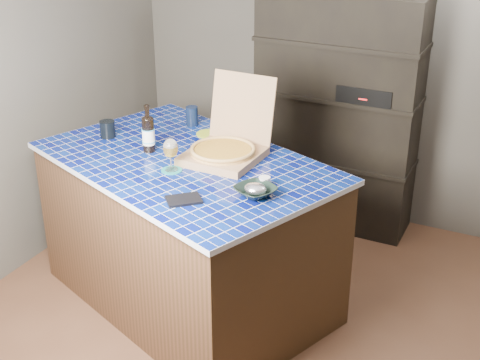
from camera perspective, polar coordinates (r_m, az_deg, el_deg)
The scene contains 14 objects.
room at distance 3.65m, azimuth 0.86°, elevation 3.67°, with size 3.50×3.50×3.50m.
shelving_unit at distance 5.10m, azimuth 8.30°, elevation 5.68°, with size 1.20×0.41×1.80m.
kitchen_island at distance 4.24m, azimuth -4.43°, elevation -4.41°, with size 2.10×1.72×0.99m.
pizza_box at distance 4.01m, azimuth -1.28°, elevation 2.72°, with size 0.43×0.52×0.46m.
mead_bottle at distance 4.13m, azimuth -7.83°, elevation 3.97°, with size 0.08×0.08×0.30m.
teal_trivet at distance 3.89m, azimuth -5.86°, elevation 0.83°, with size 0.12×0.12×0.01m, color #167673.
wine_glass at distance 3.84m, azimuth -5.95°, elevation 2.66°, with size 0.09×0.09×0.19m.
tumbler at distance 4.42m, azimuth -11.24°, elevation 4.28°, with size 0.10×0.10×0.11m, color black.
dvd_case at distance 3.53m, azimuth -4.83°, elevation -1.68°, with size 0.13×0.18×0.01m, color black.
bowl at distance 3.57m, azimuth 1.32°, elevation -0.97°, with size 0.21×0.21×0.05m, color black.
foil_contents at distance 3.56m, azimuth 1.33°, elevation -0.76°, with size 0.13×0.10×0.06m, color silver.
white_jar at distance 3.67m, azimuth 2.11°, elevation -0.14°, with size 0.06×0.06×0.06m, color silver.
navy_cup at distance 4.56m, azimuth -4.12°, elevation 5.48°, with size 0.08×0.08×0.13m, color black.
green_trivet at distance 4.41m, azimuth -2.60°, elevation 3.95°, with size 0.18×0.18×0.01m, color #A4B827.
Camera 1 is at (1.45, -3.07, 2.59)m, focal length 50.00 mm.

